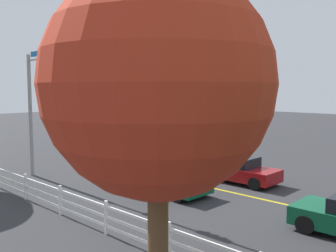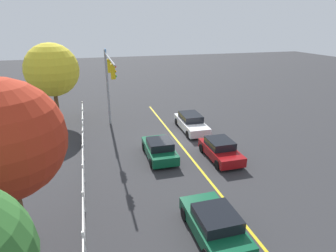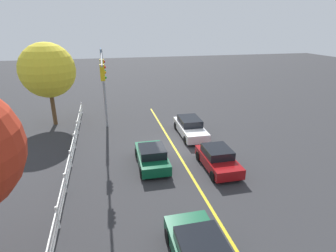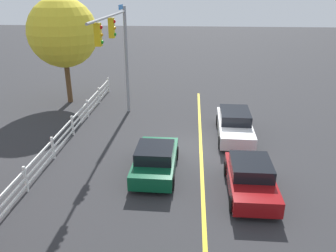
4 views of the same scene
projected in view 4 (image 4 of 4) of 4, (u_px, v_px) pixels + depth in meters
name	position (u px, v px, depth m)	size (l,w,h in m)	color
ground_plane	(201.00, 149.00, 17.62)	(120.00, 120.00, 0.00)	#2D2D30
lane_center_stripe	(203.00, 192.00, 13.93)	(28.00, 0.16, 0.01)	gold
signal_assembly	(117.00, 44.00, 18.91)	(7.97, 0.38, 6.86)	gray
car_0	(251.00, 178.00, 13.69)	(3.94, 1.89, 1.35)	maroon
car_2	(235.00, 124.00, 18.96)	(4.84, 1.98, 1.44)	silver
car_3	(155.00, 160.00, 15.16)	(4.06, 1.94, 1.36)	#0C4C2D
white_rail_fence	(40.00, 162.00, 15.09)	(26.10, 0.10, 1.15)	white
tree_1	(63.00, 33.00, 23.06)	(4.71, 4.71, 7.30)	brown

